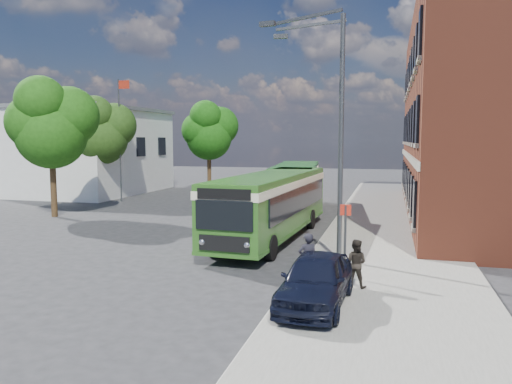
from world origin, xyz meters
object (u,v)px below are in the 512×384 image
(bus_front, at_px, (272,200))
(bus_rear, at_px, (296,183))
(street_lamp, at_px, (331,134))
(parked_car, at_px, (316,280))

(bus_front, xyz_separation_m, bus_rear, (-0.58, 9.13, -0.00))
(street_lamp, distance_m, bus_front, 5.96)
(bus_front, distance_m, parked_car, 9.94)
(bus_front, bearing_deg, parked_car, -69.87)
(street_lamp, bearing_deg, bus_rear, 105.72)
(bus_front, relative_size, parked_car, 2.94)
(bus_rear, distance_m, parked_car, 18.87)
(bus_rear, xyz_separation_m, parked_car, (3.98, -18.42, -0.98))
(street_lamp, relative_size, bus_front, 0.74)
(bus_front, bearing_deg, bus_rear, 93.62)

